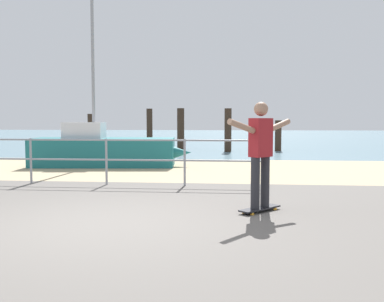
% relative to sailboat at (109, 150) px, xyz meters
% --- Properties ---
extents(ground_plane, '(24.00, 10.00, 0.04)m').
position_rel_sailboat_xyz_m(ground_plane, '(2.00, -8.43, -0.52)').
color(ground_plane, '#605B56').
rests_on(ground_plane, ground).
extents(beach_strip, '(24.00, 6.00, 0.04)m').
position_rel_sailboat_xyz_m(beach_strip, '(2.00, -0.43, -0.52)').
color(beach_strip, tan).
rests_on(beach_strip, ground).
extents(sea_surface, '(72.00, 50.00, 0.04)m').
position_rel_sailboat_xyz_m(sea_surface, '(2.00, 27.57, -0.52)').
color(sea_surface, slate).
rests_on(sea_surface, ground).
extents(railing_fence, '(8.84, 0.05, 1.05)m').
position_rel_sailboat_xyz_m(railing_fence, '(0.21, -3.83, 0.18)').
color(railing_fence, gray).
rests_on(railing_fence, ground).
extents(sailboat, '(5.03, 1.81, 5.26)m').
position_rel_sailboat_xyz_m(sailboat, '(0.00, 0.00, 0.00)').
color(sailboat, '#19666B').
rests_on(sailboat, ground).
extents(skateboard, '(0.69, 0.73, 0.08)m').
position_rel_sailboat_xyz_m(skateboard, '(4.33, -6.38, -0.46)').
color(skateboard, black).
rests_on(skateboard, ground).
extents(skateboarder, '(1.04, 1.13, 1.65)m').
position_rel_sailboat_xyz_m(skateboarder, '(4.33, -6.38, 0.49)').
color(skateboarder, '#26262B').
rests_on(skateboarder, skateboard).
extents(groyne_post_0, '(0.38, 0.38, 1.80)m').
position_rel_sailboat_xyz_m(groyne_post_0, '(-3.44, 8.44, 0.38)').
color(groyne_post_0, '#332319').
rests_on(groyne_post_0, ground).
extents(groyne_post_1, '(0.35, 0.35, 2.17)m').
position_rel_sailboat_xyz_m(groyne_post_1, '(-1.08, 11.95, 0.56)').
color(groyne_post_1, '#332319').
rests_on(groyne_post_1, ground).
extents(groyne_post_2, '(0.36, 0.36, 2.07)m').
position_rel_sailboat_xyz_m(groyne_post_2, '(1.28, 8.00, 0.51)').
color(groyne_post_2, '#332319').
rests_on(groyne_post_2, ground).
extents(groyne_post_3, '(0.32, 0.32, 2.02)m').
position_rel_sailboat_xyz_m(groyne_post_3, '(3.64, 6.73, 0.49)').
color(groyne_post_3, '#332319').
rests_on(groyne_post_3, ground).
extents(groyne_post_4, '(0.31, 0.31, 1.47)m').
position_rel_sailboat_xyz_m(groyne_post_4, '(6.00, 7.41, 0.21)').
color(groyne_post_4, '#332319').
rests_on(groyne_post_4, ground).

